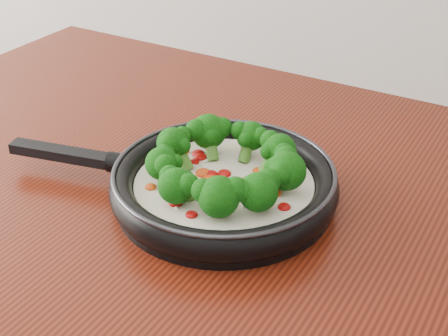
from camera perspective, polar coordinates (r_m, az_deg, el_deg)
The scene contains 1 object.
skillet at distance 0.80m, azimuth -0.13°, elevation -1.14°, with size 0.47×0.35×0.09m.
Camera 1 is at (0.19, 0.47, 1.36)m, focal length 51.16 mm.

